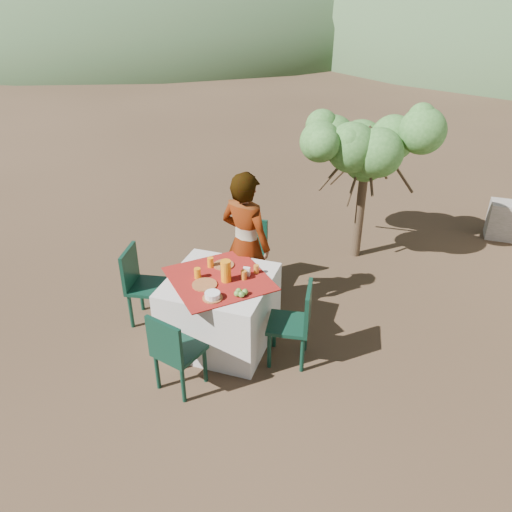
{
  "coord_description": "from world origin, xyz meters",
  "views": [
    {
      "loc": [
        1.17,
        -4.07,
        3.41
      ],
      "look_at": [
        -0.28,
        0.25,
        0.85
      ],
      "focal_mm": 35.0,
      "sensor_mm": 36.0,
      "label": 1
    }
  ],
  "objects": [
    {
      "name": "hill_near_left",
      "position": [
        -18.0,
        30.0,
        0.0
      ],
      "size": [
        40.0,
        40.0,
        16.0
      ],
      "primitive_type": "ellipsoid",
      "color": "#314929",
      "rests_on": "ground"
    },
    {
      "name": "juice_pitcher",
      "position": [
        -0.45,
        -0.17,
        0.88
      ],
      "size": [
        0.1,
        0.1,
        0.23
      ],
      "primitive_type": "cylinder",
      "color": "orange",
      "rests_on": "table"
    },
    {
      "name": "ground",
      "position": [
        0.0,
        0.0,
        0.0
      ],
      "size": [
        160.0,
        160.0,
        0.0
      ],
      "primitive_type": "plane",
      "color": "#322516",
      "rests_on": "ground"
    },
    {
      "name": "table",
      "position": [
        -0.53,
        -0.15,
        0.38
      ],
      "size": [
        1.3,
        1.3,
        0.76
      ],
      "color": "silver",
      "rests_on": "ground"
    },
    {
      "name": "jar_left",
      "position": [
        -0.29,
        -0.09,
        0.81
      ],
      "size": [
        0.06,
        0.06,
        0.09
      ],
      "primitive_type": "cylinder",
      "color": "orange",
      "rests_on": "table"
    },
    {
      "name": "chair_far",
      "position": [
        -0.61,
        0.96,
        0.49
      ],
      "size": [
        0.42,
        0.42,
        0.87
      ],
      "rotation": [
        0.0,
        0.0,
        -0.03
      ],
      "color": "black",
      "rests_on": "ground"
    },
    {
      "name": "white_bowl",
      "position": [
        -0.45,
        -0.51,
        0.8
      ],
      "size": [
        0.15,
        0.15,
        0.05
      ],
      "primitive_type": "cylinder",
      "color": "white",
      "rests_on": "bowl_plate"
    },
    {
      "name": "chair_left",
      "position": [
        -1.49,
        -0.1,
        0.49
      ],
      "size": [
        0.48,
        0.48,
        0.89
      ],
      "rotation": [
        0.0,
        0.0,
        1.75
      ],
      "color": "black",
      "rests_on": "ground"
    },
    {
      "name": "bowl_plate",
      "position": [
        -0.45,
        -0.51,
        0.77
      ],
      "size": [
        0.19,
        0.19,
        0.01
      ],
      "primitive_type": "cylinder",
      "color": "brown",
      "rests_on": "table"
    },
    {
      "name": "fruit_cluster",
      "position": [
        -0.22,
        -0.38,
        0.79
      ],
      "size": [
        0.12,
        0.11,
        0.06
      ],
      "color": "#5B8D33",
      "rests_on": "table"
    },
    {
      "name": "jar_right",
      "position": [
        -0.21,
        0.07,
        0.81
      ],
      "size": [
        0.06,
        0.06,
        0.09
      ],
      "primitive_type": "cylinder",
      "color": "orange",
      "rests_on": "table"
    },
    {
      "name": "person",
      "position": [
        -0.47,
        0.48,
        0.84
      ],
      "size": [
        0.7,
        0.55,
        1.68
      ],
      "primitive_type": "imported",
      "rotation": [
        0.0,
        0.0,
        2.86
      ],
      "color": "#8C6651",
      "rests_on": "ground"
    },
    {
      "name": "chair_right",
      "position": [
        0.3,
        -0.23,
        0.48
      ],
      "size": [
        0.45,
        0.45,
        0.87
      ],
      "rotation": [
        0.0,
        0.0,
        4.86
      ],
      "color": "black",
      "rests_on": "ground"
    },
    {
      "name": "glass_near",
      "position": [
        -0.74,
        -0.21,
        0.82
      ],
      "size": [
        0.07,
        0.07,
        0.11
      ],
      "primitive_type": "cylinder",
      "color": "orange",
      "rests_on": "table"
    },
    {
      "name": "plate_far",
      "position": [
        -0.58,
        0.1,
        0.77
      ],
      "size": [
        0.22,
        0.22,
        0.01
      ],
      "primitive_type": "cylinder",
      "color": "brown",
      "rests_on": "table"
    },
    {
      "name": "plate_near",
      "position": [
        -0.62,
        -0.32,
        0.77
      ],
      "size": [
        0.25,
        0.25,
        0.01
      ],
      "primitive_type": "cylinder",
      "color": "brown",
      "rests_on": "table"
    },
    {
      "name": "napkin_holder",
      "position": [
        -0.29,
        -0.01,
        0.81
      ],
      "size": [
        0.07,
        0.05,
        0.09
      ],
      "primitive_type": "cube",
      "rotation": [
        0.0,
        0.0,
        0.07
      ],
      "color": "white",
      "rests_on": "table"
    },
    {
      "name": "shrub_tree",
      "position": [
        0.61,
        2.22,
        1.46
      ],
      "size": [
        1.57,
        1.54,
        1.84
      ],
      "color": "#473323",
      "rests_on": "ground"
    },
    {
      "name": "chair_near",
      "position": [
        -0.64,
        -0.99,
        0.47
      ],
      "size": [
        0.48,
        0.48,
        0.84
      ],
      "rotation": [
        0.0,
        0.0,
        2.88
      ],
      "color": "black",
      "rests_on": "ground"
    },
    {
      "name": "glass_far",
      "position": [
        -0.7,
        0.03,
        0.82
      ],
      "size": [
        0.07,
        0.07,
        0.11
      ],
      "primitive_type": "cylinder",
      "color": "orange",
      "rests_on": "table"
    },
    {
      "name": "hill_far_center",
      "position": [
        -4.0,
        52.0,
        0.0
      ],
      "size": [
        60.0,
        60.0,
        24.0
      ],
      "primitive_type": "ellipsoid",
      "color": "slate",
      "rests_on": "ground"
    }
  ]
}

